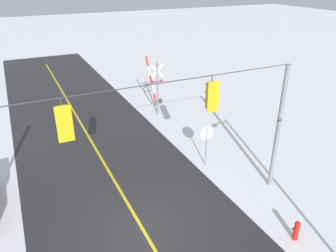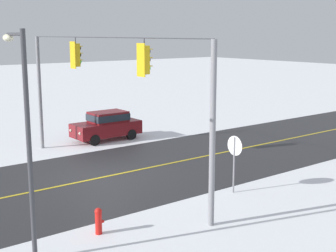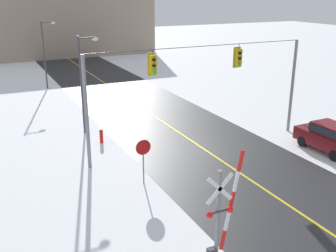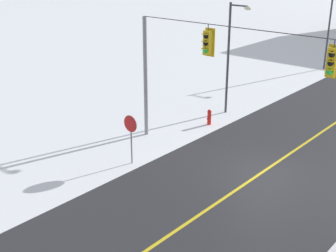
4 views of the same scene
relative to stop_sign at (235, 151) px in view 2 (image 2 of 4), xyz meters
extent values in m
plane|color=white|center=(5.06, 3.05, -1.71)|extent=(160.00, 160.00, 0.00)
cylinder|color=gray|center=(-1.94, 3.05, 1.39)|extent=(0.20, 0.20, 6.20)
cylinder|color=gray|center=(12.06, 3.05, 1.39)|extent=(0.20, 0.20, 6.20)
cylinder|color=#38383D|center=(5.06, 3.05, 4.49)|extent=(14.00, 0.04, 0.04)
cylinder|color=#38383D|center=(1.91, 3.05, 4.35)|extent=(0.04, 0.04, 0.28)
cube|color=gold|center=(1.91, 3.05, 3.67)|extent=(0.34, 0.28, 1.08)
cube|color=gold|center=(1.91, 3.21, 3.67)|extent=(0.52, 0.03, 1.26)
sphere|color=black|center=(1.91, 2.90, 3.99)|extent=(0.24, 0.24, 0.24)
cube|color=gold|center=(1.91, 2.83, 4.07)|extent=(0.26, 0.16, 0.03)
sphere|color=black|center=(1.91, 2.90, 3.67)|extent=(0.24, 0.24, 0.24)
cube|color=gold|center=(1.91, 2.83, 3.75)|extent=(0.26, 0.16, 0.03)
sphere|color=green|center=(1.91, 2.90, 3.35)|extent=(0.24, 0.24, 0.24)
cube|color=gold|center=(1.91, 2.83, 3.43)|extent=(0.26, 0.16, 0.03)
cylinder|color=#38383D|center=(7.54, 3.05, 4.34)|extent=(0.04, 0.04, 0.29)
cube|color=gold|center=(7.54, 3.05, 3.66)|extent=(0.34, 0.28, 1.08)
cube|color=gold|center=(7.54, 3.21, 3.66)|extent=(0.52, 0.03, 1.26)
sphere|color=black|center=(7.54, 2.90, 3.98)|extent=(0.24, 0.24, 0.24)
cube|color=gold|center=(7.54, 2.83, 4.06)|extent=(0.26, 0.16, 0.03)
sphere|color=black|center=(7.54, 2.90, 3.66)|extent=(0.24, 0.24, 0.24)
cube|color=gold|center=(7.54, 2.83, 3.74)|extent=(0.26, 0.16, 0.03)
sphere|color=green|center=(7.54, 2.90, 3.34)|extent=(0.24, 0.24, 0.24)
cube|color=gold|center=(7.54, 2.83, 3.42)|extent=(0.26, 0.16, 0.03)
cylinder|color=gray|center=(0.00, 0.02, -0.56)|extent=(0.07, 0.07, 2.30)
cylinder|color=#B71414|center=(0.00, -0.02, 0.24)|extent=(0.76, 0.03, 0.76)
cylinder|color=white|center=(0.00, 0.00, 0.24)|extent=(0.80, 0.01, 0.80)
cube|color=maroon|center=(11.64, -0.87, -0.99)|extent=(1.79, 4.11, 0.80)
cube|color=maroon|center=(11.64, -1.02, -0.29)|extent=(1.51, 2.14, 0.64)
cube|color=#232D38|center=(11.64, -1.02, -0.29)|extent=(1.55, 2.22, 0.40)
sphere|color=#EFEACC|center=(11.05, 1.20, -0.94)|extent=(0.16, 0.16, 0.16)
sphere|color=#EFEACC|center=(12.20, 1.20, -0.94)|extent=(0.16, 0.16, 0.16)
cylinder|color=black|center=(10.83, 0.40, -1.39)|extent=(0.22, 0.64, 0.64)
cylinder|color=black|center=(12.43, 0.41, -1.39)|extent=(0.22, 0.64, 0.64)
cylinder|color=black|center=(10.85, -2.15, -1.39)|extent=(0.22, 0.64, 0.64)
cylinder|color=black|center=(12.45, -2.14, -1.39)|extent=(0.22, 0.64, 0.64)
cylinder|color=#38383D|center=(-0.74, 8.76, 1.54)|extent=(0.14, 0.14, 6.50)
cylinder|color=#38383D|center=(-0.19, 8.76, 4.64)|extent=(1.10, 0.09, 0.09)
ellipsoid|color=beige|center=(0.36, 8.76, 4.54)|extent=(0.44, 0.28, 0.22)
cylinder|color=red|center=(-0.27, 6.42, -1.36)|extent=(0.22, 0.22, 0.70)
sphere|color=red|center=(-0.27, 6.42, -0.95)|extent=(0.24, 0.24, 0.24)
cylinder|color=red|center=(-0.27, 6.28, -1.33)|extent=(0.09, 0.10, 0.09)
camera|label=1|loc=(8.72, 13.18, 8.06)|focal=35.02mm
camera|label=2|loc=(-13.18, 13.55, 4.66)|focal=51.37mm
camera|label=3|loc=(-6.79, -16.88, 7.53)|focal=42.73mm
camera|label=4|loc=(13.73, -13.25, 7.48)|focal=48.65mm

